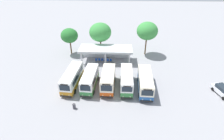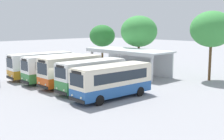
{
  "view_description": "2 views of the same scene",
  "coord_description": "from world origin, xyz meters",
  "px_view_note": "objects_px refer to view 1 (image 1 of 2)",
  "views": [
    {
      "loc": [
        1.38,
        -24.63,
        20.21
      ],
      "look_at": [
        0.09,
        5.42,
        1.82
      ],
      "focal_mm": 28.37,
      "sensor_mm": 36.0,
      "label": 1
    },
    {
      "loc": [
        25.29,
        -16.52,
        6.74
      ],
      "look_at": [
        1.43,
        6.5,
        1.6
      ],
      "focal_mm": 47.45,
      "sensor_mm": 36.0,
      "label": 2
    }
  ],
  "objects_px": {
    "litter_bin_apron": "(74,106)",
    "city_bus_second_in_row": "(90,79)",
    "city_bus_fifth_blue": "(145,81)",
    "parked_car_flank": "(223,91)",
    "waiting_chair_fourth_seat": "(105,60)",
    "waiting_chair_far_end_seat": "(111,60)",
    "waiting_chair_middle_seat": "(102,60)",
    "waiting_chair_fifth_seat": "(108,60)",
    "city_bus_nearest_orange": "(72,77)",
    "waiting_chair_end_by_column": "(96,60)",
    "city_bus_middle_cream": "(108,79)",
    "waiting_chair_second_from_end": "(99,60)",
    "city_bus_fourth_amber": "(127,80)"
  },
  "relations": [
    {
      "from": "waiting_chair_end_by_column",
      "to": "waiting_chair_second_from_end",
      "type": "bearing_deg",
      "value": 6.57
    },
    {
      "from": "city_bus_middle_cream",
      "to": "waiting_chair_middle_seat",
      "type": "relative_size",
      "value": 8.17
    },
    {
      "from": "city_bus_fourth_amber",
      "to": "waiting_chair_fifth_seat",
      "type": "xyz_separation_m",
      "value": [
        -4.06,
        9.72,
        -1.24
      ]
    },
    {
      "from": "city_bus_nearest_orange",
      "to": "waiting_chair_second_from_end",
      "type": "distance_m",
      "value": 10.44
    },
    {
      "from": "waiting_chair_second_from_end",
      "to": "city_bus_fourth_amber",
      "type": "bearing_deg",
      "value": -58.09
    },
    {
      "from": "city_bus_fifth_blue",
      "to": "waiting_chair_end_by_column",
      "type": "distance_m",
      "value": 14.38
    },
    {
      "from": "city_bus_fourth_amber",
      "to": "waiting_chair_end_by_column",
      "type": "relative_size",
      "value": 8.81
    },
    {
      "from": "parked_car_flank",
      "to": "waiting_chair_fourth_seat",
      "type": "height_order",
      "value": "parked_car_flank"
    },
    {
      "from": "waiting_chair_middle_seat",
      "to": "city_bus_fourth_amber",
      "type": "bearing_deg",
      "value": -60.9
    },
    {
      "from": "city_bus_fifth_blue",
      "to": "parked_car_flank",
      "type": "bearing_deg",
      "value": -4.05
    },
    {
      "from": "waiting_chair_end_by_column",
      "to": "litter_bin_apron",
      "type": "height_order",
      "value": "litter_bin_apron"
    },
    {
      "from": "city_bus_fifth_blue",
      "to": "waiting_chair_fourth_seat",
      "type": "distance_m",
      "value": 13.04
    },
    {
      "from": "city_bus_fifth_blue",
      "to": "litter_bin_apron",
      "type": "xyz_separation_m",
      "value": [
        -11.87,
        -5.67,
        -1.26
      ]
    },
    {
      "from": "waiting_chair_second_from_end",
      "to": "litter_bin_apron",
      "type": "xyz_separation_m",
      "value": [
        -2.38,
        -15.84,
        -0.07
      ]
    },
    {
      "from": "litter_bin_apron",
      "to": "city_bus_second_in_row",
      "type": "bearing_deg",
      "value": 73.61
    },
    {
      "from": "city_bus_nearest_orange",
      "to": "waiting_chair_second_from_end",
      "type": "relative_size",
      "value": 9.51
    },
    {
      "from": "city_bus_second_in_row",
      "to": "waiting_chair_fourth_seat",
      "type": "bearing_deg",
      "value": 78.5
    },
    {
      "from": "city_bus_middle_cream",
      "to": "city_bus_fourth_amber",
      "type": "xyz_separation_m",
      "value": [
        3.38,
        0.14,
        -0.07
      ]
    },
    {
      "from": "city_bus_middle_cream",
      "to": "waiting_chair_second_from_end",
      "type": "distance_m",
      "value": 10.42
    },
    {
      "from": "waiting_chair_fifth_seat",
      "to": "waiting_chair_far_end_seat",
      "type": "relative_size",
      "value": 1.0
    },
    {
      "from": "city_bus_nearest_orange",
      "to": "city_bus_fourth_amber",
      "type": "relative_size",
      "value": 1.08
    },
    {
      "from": "waiting_chair_middle_seat",
      "to": "waiting_chair_fifth_seat",
      "type": "xyz_separation_m",
      "value": [
        1.37,
        -0.04,
        0.0
      ]
    },
    {
      "from": "waiting_chair_fourth_seat",
      "to": "waiting_chair_fifth_seat",
      "type": "height_order",
      "value": "same"
    },
    {
      "from": "city_bus_nearest_orange",
      "to": "city_bus_fifth_blue",
      "type": "height_order",
      "value": "city_bus_nearest_orange"
    },
    {
      "from": "city_bus_fifth_blue",
      "to": "waiting_chair_middle_seat",
      "type": "xyz_separation_m",
      "value": [
        -8.81,
        10.11,
        -1.19
      ]
    },
    {
      "from": "parked_car_flank",
      "to": "waiting_chair_end_by_column",
      "type": "relative_size",
      "value": 5.36
    },
    {
      "from": "waiting_chair_fourth_seat",
      "to": "city_bus_fifth_blue",
      "type": "bearing_deg",
      "value": -51.28
    },
    {
      "from": "city_bus_fourth_amber",
      "to": "litter_bin_apron",
      "type": "relative_size",
      "value": 8.41
    },
    {
      "from": "parked_car_flank",
      "to": "waiting_chair_second_from_end",
      "type": "height_order",
      "value": "parked_car_flank"
    },
    {
      "from": "city_bus_second_in_row",
      "to": "litter_bin_apron",
      "type": "xyz_separation_m",
      "value": [
        -1.74,
        -5.92,
        -1.31
      ]
    },
    {
      "from": "waiting_chair_fifth_seat",
      "to": "waiting_chair_end_by_column",
      "type": "bearing_deg",
      "value": 179.49
    },
    {
      "from": "waiting_chair_end_by_column",
      "to": "waiting_chair_middle_seat",
      "type": "bearing_deg",
      "value": 0.63
    },
    {
      "from": "city_bus_fifth_blue",
      "to": "waiting_chair_second_from_end",
      "type": "distance_m",
      "value": 13.97
    },
    {
      "from": "waiting_chair_fifth_seat",
      "to": "waiting_chair_far_end_seat",
      "type": "bearing_deg",
      "value": -2.6
    },
    {
      "from": "city_bus_fifth_blue",
      "to": "waiting_chair_fourth_seat",
      "type": "bearing_deg",
      "value": 128.72
    },
    {
      "from": "waiting_chair_end_by_column",
      "to": "waiting_chair_fifth_seat",
      "type": "distance_m",
      "value": 2.74
    },
    {
      "from": "city_bus_nearest_orange",
      "to": "parked_car_flank",
      "type": "bearing_deg",
      "value": -3.33
    },
    {
      "from": "parked_car_flank",
      "to": "waiting_chair_middle_seat",
      "type": "bearing_deg",
      "value": 153.71
    },
    {
      "from": "city_bus_second_in_row",
      "to": "city_bus_fourth_amber",
      "type": "relative_size",
      "value": 0.97
    },
    {
      "from": "city_bus_nearest_orange",
      "to": "parked_car_flank",
      "type": "xyz_separation_m",
      "value": [
        27.11,
        -1.58,
        -0.94
      ]
    },
    {
      "from": "city_bus_fifth_blue",
      "to": "litter_bin_apron",
      "type": "distance_m",
      "value": 13.22
    },
    {
      "from": "waiting_chair_far_end_seat",
      "to": "waiting_chair_fourth_seat",
      "type": "bearing_deg",
      "value": 176.12
    },
    {
      "from": "waiting_chair_second_from_end",
      "to": "waiting_chair_fourth_seat",
      "type": "relative_size",
      "value": 1.0
    },
    {
      "from": "waiting_chair_second_from_end",
      "to": "waiting_chair_middle_seat",
      "type": "relative_size",
      "value": 1.0
    },
    {
      "from": "parked_car_flank",
      "to": "waiting_chair_fourth_seat",
      "type": "distance_m",
      "value": 24.39
    },
    {
      "from": "city_bus_second_in_row",
      "to": "waiting_chair_end_by_column",
      "type": "bearing_deg",
      "value": 90.25
    },
    {
      "from": "waiting_chair_far_end_seat",
      "to": "waiting_chair_middle_seat",
      "type": "bearing_deg",
      "value": 178.04
    },
    {
      "from": "litter_bin_apron",
      "to": "waiting_chair_fourth_seat",
      "type": "bearing_deg",
      "value": 76.64
    },
    {
      "from": "waiting_chair_fifth_seat",
      "to": "parked_car_flank",
      "type": "bearing_deg",
      "value": -27.67
    },
    {
      "from": "city_bus_fourth_amber",
      "to": "waiting_chair_fifth_seat",
      "type": "relative_size",
      "value": 8.81
    }
  ]
}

